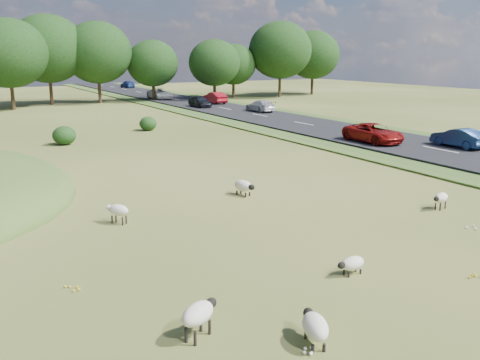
# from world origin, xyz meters

# --- Properties ---
(ground) EXTENTS (160.00, 160.00, 0.00)m
(ground) POSITION_xyz_m (0.00, 20.00, 0.00)
(ground) COLOR #3D4F18
(ground) RESTS_ON ground
(road) EXTENTS (8.00, 150.00, 0.25)m
(road) POSITION_xyz_m (20.00, 30.00, 0.12)
(road) COLOR black
(road) RESTS_ON ground
(treeline) EXTENTS (96.28, 14.66, 11.70)m
(treeline) POSITION_xyz_m (-1.06, 55.44, 6.57)
(treeline) COLOR black
(treeline) RESTS_ON ground
(shrubs) EXTENTS (19.66, 5.80, 1.52)m
(shrubs) POSITION_xyz_m (-4.26, 26.62, 0.71)
(shrubs) COLOR black
(shrubs) RESTS_ON ground
(sheep_0) EXTENTS (0.91, 1.35, 0.75)m
(sheep_0) POSITION_xyz_m (-2.58, -7.84, 0.47)
(sheep_0) COLOR beige
(sheep_0) RESTS_ON ground
(sheep_1) EXTENTS (0.79, 1.34, 0.74)m
(sheep_1) POSITION_xyz_m (2.64, 4.77, 0.47)
(sheep_1) COLOR beige
(sheep_1) RESTS_ON ground
(sheep_2) EXTENTS (1.08, 0.67, 0.75)m
(sheep_2) POSITION_xyz_m (9.03, -1.48, 0.52)
(sheep_2) COLOR beige
(sheep_2) RESTS_ON ground
(sheep_3) EXTENTS (1.03, 0.49, 0.59)m
(sheep_3) POSITION_xyz_m (0.89, -5.12, 0.37)
(sheep_3) COLOR beige
(sheep_3) RESTS_ON ground
(sheep_4) EXTENTS (0.90, 1.11, 0.80)m
(sheep_4) POSITION_xyz_m (-3.93, 3.42, 0.56)
(sheep_4) COLOR beige
(sheep_4) RESTS_ON ground
(sheep_5) EXTENTS (1.29, 1.00, 0.91)m
(sheep_5) POSITION_xyz_m (-4.83, -6.25, 0.64)
(sheep_5) COLOR beige
(sheep_5) RESTS_ON ground
(car_0) EXTENTS (2.29, 4.97, 1.38)m
(car_0) POSITION_xyz_m (18.10, 12.60, 0.94)
(car_0) COLOR maroon
(car_0) RESTS_ON road
(car_1) EXTENTS (1.56, 4.47, 1.47)m
(car_1) POSITION_xyz_m (21.90, 46.61, 0.99)
(car_1) COLOR maroon
(car_1) RESTS_ON road
(car_2) EXTENTS (1.79, 4.40, 1.28)m
(car_2) POSITION_xyz_m (21.90, 84.14, 0.89)
(car_2) COLOR navy
(car_2) RESTS_ON road
(car_3) EXTENTS (1.65, 4.10, 1.40)m
(car_3) POSITION_xyz_m (18.10, 43.11, 0.95)
(car_3) COLOR black
(car_3) RESTS_ON road
(car_4) EXTENTS (2.44, 5.30, 1.47)m
(car_4) POSITION_xyz_m (18.10, 56.77, 0.99)
(car_4) COLOR silver
(car_4) RESTS_ON road
(car_6) EXTENTS (1.41, 4.03, 1.33)m
(car_6) POSITION_xyz_m (21.90, 8.10, 0.91)
(car_6) COLOR navy
(car_6) RESTS_ON road
(car_7) EXTENTS (1.80, 4.44, 1.29)m
(car_7) POSITION_xyz_m (21.90, 35.08, 0.89)
(car_7) COLOR silver
(car_7) RESTS_ON road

